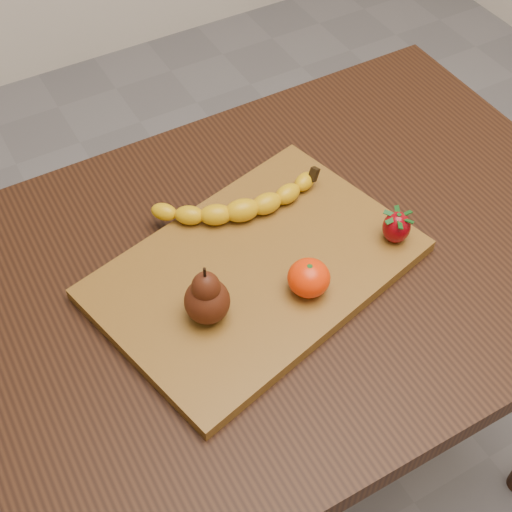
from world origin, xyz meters
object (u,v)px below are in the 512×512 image
cutting_board (256,269)px  pear (206,293)px  table (291,293)px  mandarin (309,278)px

cutting_board → pear: pear is taller
table → pear: pear is taller
table → cutting_board: (-0.07, -0.01, 0.11)m
table → pear: bearing=-162.8°
table → cutting_board: size_ratio=2.22×
pear → mandarin: size_ratio=1.62×
cutting_board → mandarin: bearing=-74.6°
table → cutting_board: cutting_board is taller
table → cutting_board: 0.13m
cutting_board → mandarin: 0.09m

